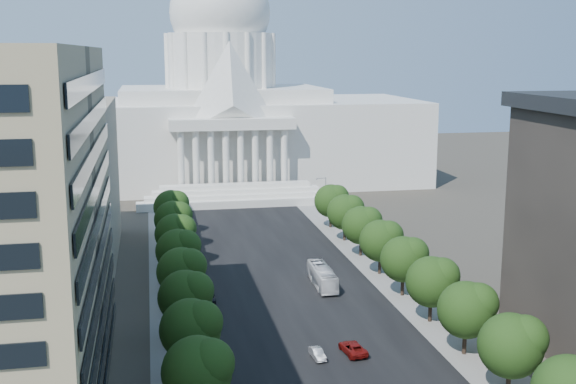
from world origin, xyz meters
TOP-DOWN VIEW (x-y plane):
  - road_asphalt at (0.00, 90.00)m, footprint 30.00×260.00m
  - sidewalk_left at (-19.00, 90.00)m, footprint 8.00×260.00m
  - sidewalk_right at (19.00, 90.00)m, footprint 8.00×260.00m
  - capitol at (0.00, 184.89)m, footprint 120.00×56.00m
  - office_block_left_far at (-48.00, 100.00)m, footprint 38.00×52.00m
  - tree_l_c at (-17.66, 35.81)m, footprint 7.79×7.60m
  - tree_l_d at (-17.66, 47.81)m, footprint 7.79×7.60m
  - tree_l_e at (-17.66, 59.81)m, footprint 7.79×7.60m
  - tree_l_f at (-17.66, 71.81)m, footprint 7.79×7.60m
  - tree_l_g at (-17.66, 83.81)m, footprint 7.79×7.60m
  - tree_l_h at (-17.66, 95.81)m, footprint 7.79×7.60m
  - tree_l_i at (-17.66, 107.81)m, footprint 7.79×7.60m
  - tree_l_j at (-17.66, 119.81)m, footprint 7.79×7.60m
  - tree_r_c at (18.34, 35.81)m, footprint 7.79×7.60m
  - tree_r_d at (18.34, 47.81)m, footprint 7.79×7.60m
  - tree_r_e at (18.34, 59.81)m, footprint 7.79×7.60m
  - tree_r_f at (18.34, 71.81)m, footprint 7.79×7.60m
  - tree_r_g at (18.34, 83.81)m, footprint 7.79×7.60m
  - tree_r_h at (18.34, 95.81)m, footprint 7.79×7.60m
  - tree_r_i at (18.34, 107.81)m, footprint 7.79×7.60m
  - tree_r_j at (18.34, 119.81)m, footprint 7.79×7.60m
  - streetlight_b at (19.90, 35.00)m, footprint 2.61×0.44m
  - streetlight_c at (19.90, 60.00)m, footprint 2.61×0.44m
  - streetlight_d at (19.90, 85.00)m, footprint 2.61×0.44m
  - streetlight_e at (19.90, 110.00)m, footprint 2.61×0.44m
  - streetlight_f at (19.90, 135.00)m, footprint 2.61×0.44m
  - car_silver at (-1.50, 50.28)m, footprint 1.73×4.00m
  - car_red at (3.48, 50.84)m, footprint 3.18×5.78m
  - car_dark_b at (-13.50, 74.96)m, footprint 1.88×4.58m
  - city_bus at (6.14, 79.07)m, footprint 3.09×12.42m

SIDE VIEW (x-z plane):
  - road_asphalt at x=0.00m, z-range -0.01..0.01m
  - sidewalk_left at x=-19.00m, z-range -0.01..0.01m
  - sidewalk_right at x=19.00m, z-range -0.01..0.01m
  - car_silver at x=-1.50m, z-range 0.00..1.28m
  - car_dark_b at x=-13.50m, z-range 0.00..1.33m
  - car_red at x=3.48m, z-range 0.00..1.53m
  - city_bus at x=6.14m, z-range 0.00..3.45m
  - streetlight_b at x=19.90m, z-range 1.32..10.32m
  - streetlight_c at x=19.90m, z-range 1.32..10.32m
  - streetlight_d at x=19.90m, z-range 1.32..10.32m
  - streetlight_e at x=19.90m, z-range 1.32..10.32m
  - streetlight_f at x=19.90m, z-range 1.32..10.32m
  - tree_l_c at x=-17.66m, z-range 1.47..11.44m
  - tree_l_d at x=-17.66m, z-range 1.47..11.44m
  - tree_l_e at x=-17.66m, z-range 1.47..11.44m
  - tree_l_f at x=-17.66m, z-range 1.47..11.44m
  - tree_l_g at x=-17.66m, z-range 1.47..11.44m
  - tree_l_h at x=-17.66m, z-range 1.47..11.44m
  - tree_l_i at x=-17.66m, z-range 1.47..11.44m
  - tree_l_j at x=-17.66m, z-range 1.47..11.44m
  - tree_r_c at x=18.34m, z-range 1.47..11.44m
  - tree_r_d at x=18.34m, z-range 1.47..11.44m
  - tree_r_e at x=18.34m, z-range 1.47..11.44m
  - tree_r_f at x=18.34m, z-range 1.47..11.44m
  - tree_r_g at x=18.34m, z-range 1.47..11.44m
  - tree_r_h at x=18.34m, z-range 1.47..11.44m
  - tree_r_i at x=18.34m, z-range 1.47..11.44m
  - tree_r_j at x=18.34m, z-range 1.47..11.44m
  - office_block_left_far at x=-48.00m, z-range 0.00..30.00m
  - capitol at x=0.00m, z-range -16.49..56.51m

